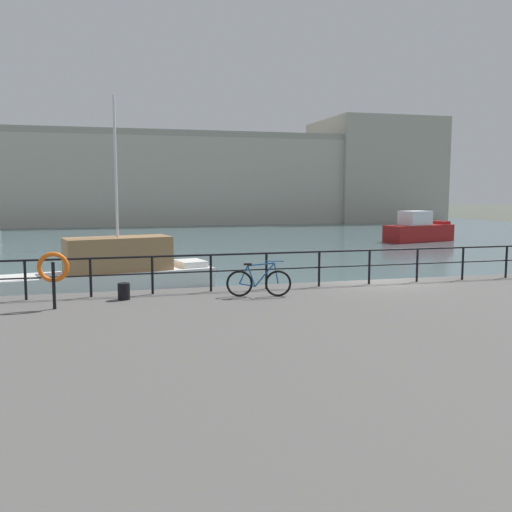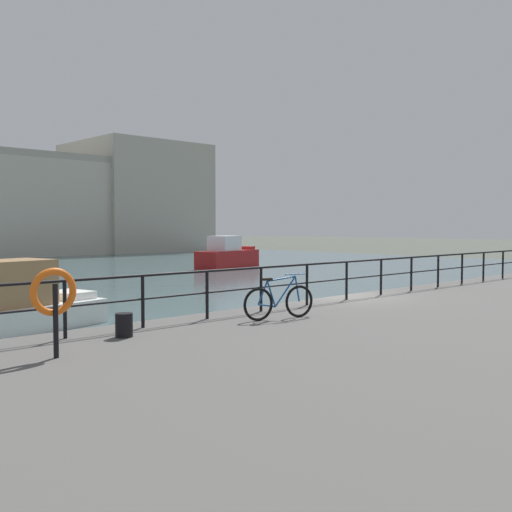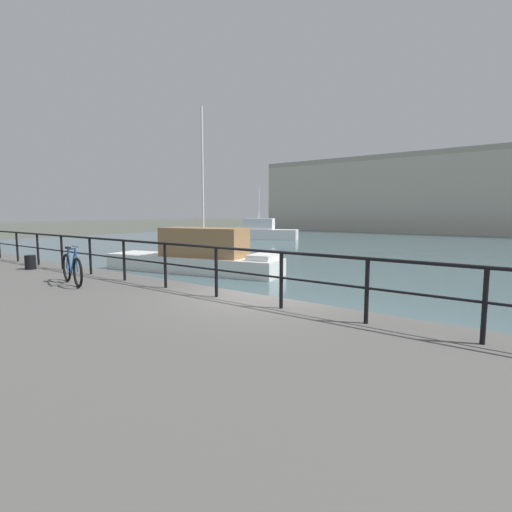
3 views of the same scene
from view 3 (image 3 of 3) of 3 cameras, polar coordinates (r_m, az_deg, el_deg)
ground_plane at (r=8.87m, az=0.76°, el=-12.27°), size 240.00×240.00×0.00m
water_basin at (r=37.38m, az=29.68°, el=1.22°), size 80.00×60.00×0.01m
moored_red_daysailer at (r=18.68m, az=-8.50°, el=0.11°), size 9.03×3.84×7.52m
moored_small_launch at (r=40.84m, az=1.12°, el=3.62°), size 6.65×4.16×5.35m
quay_railing at (r=8.30m, az=-5.80°, el=-0.89°), size 26.42×0.07×1.08m
parked_bicycle at (r=10.75m, az=-25.12°, el=-1.68°), size 1.73×0.49×0.98m
mooring_bollard at (r=14.19m, az=-29.89°, el=-0.79°), size 0.32×0.32×0.44m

